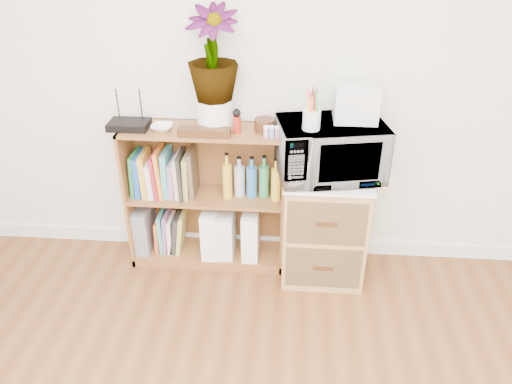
# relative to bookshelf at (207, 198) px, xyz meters

# --- Properties ---
(skirting_board) EXTENTS (4.00, 0.02, 0.10)m
(skirting_board) POSITION_rel_bookshelf_xyz_m (0.35, 0.14, -0.42)
(skirting_board) COLOR white
(skirting_board) RESTS_ON ground
(bookshelf) EXTENTS (1.00, 0.30, 0.95)m
(bookshelf) POSITION_rel_bookshelf_xyz_m (0.00, 0.00, 0.00)
(bookshelf) COLOR brown
(bookshelf) RESTS_ON ground
(wicker_unit) EXTENTS (0.50, 0.45, 0.70)m
(wicker_unit) POSITION_rel_bookshelf_xyz_m (0.75, -0.08, -0.12)
(wicker_unit) COLOR #9E7542
(wicker_unit) RESTS_ON ground
(microwave) EXTENTS (0.66, 0.51, 0.33)m
(microwave) POSITION_rel_bookshelf_xyz_m (0.75, -0.08, 0.41)
(microwave) COLOR silver
(microwave) RESTS_ON wicker_unit
(pen_cup) EXTENTS (0.10, 0.10, 0.11)m
(pen_cup) POSITION_rel_bookshelf_xyz_m (0.63, -0.18, 0.63)
(pen_cup) COLOR silver
(pen_cup) RESTS_ON microwave
(small_appliance) EXTENTS (0.24, 0.20, 0.19)m
(small_appliance) POSITION_rel_bookshelf_xyz_m (0.88, -0.03, 0.67)
(small_appliance) COLOR silver
(small_appliance) RESTS_ON microwave
(router) EXTENTS (0.24, 0.16, 0.04)m
(router) POSITION_rel_bookshelf_xyz_m (-0.44, -0.02, 0.50)
(router) COLOR black
(router) RESTS_ON bookshelf
(white_bowl) EXTENTS (0.13, 0.13, 0.03)m
(white_bowl) POSITION_rel_bookshelf_xyz_m (-0.24, -0.03, 0.49)
(white_bowl) COLOR white
(white_bowl) RESTS_ON bookshelf
(plant_pot) EXTENTS (0.21, 0.21, 0.18)m
(plant_pot) POSITION_rel_bookshelf_xyz_m (0.07, 0.02, 0.56)
(plant_pot) COLOR white
(plant_pot) RESTS_ON bookshelf
(potted_plant) EXTENTS (0.29, 0.29, 0.52)m
(potted_plant) POSITION_rel_bookshelf_xyz_m (0.07, 0.02, 0.92)
(potted_plant) COLOR #327F3A
(potted_plant) RESTS_ON plant_pot
(trinket_box) EXTENTS (0.30, 0.08, 0.05)m
(trinket_box) POSITION_rel_bookshelf_xyz_m (0.03, -0.10, 0.50)
(trinket_box) COLOR #3B2010
(trinket_box) RESTS_ON bookshelf
(kokeshi_doll) EXTENTS (0.04, 0.04, 0.10)m
(kokeshi_doll) POSITION_rel_bookshelf_xyz_m (0.21, -0.04, 0.53)
(kokeshi_doll) COLOR #9F1E13
(kokeshi_doll) RESTS_ON bookshelf
(wooden_bowl) EXTENTS (0.12, 0.12, 0.07)m
(wooden_bowl) POSITION_rel_bookshelf_xyz_m (0.37, 0.01, 0.51)
(wooden_bowl) COLOR #391A0F
(wooden_bowl) RESTS_ON bookshelf
(paint_jars) EXTENTS (0.11, 0.04, 0.06)m
(paint_jars) POSITION_rel_bookshelf_xyz_m (0.41, -0.09, 0.50)
(paint_jars) COLOR pink
(paint_jars) RESTS_ON bookshelf
(file_box) EXTENTS (0.09, 0.25, 0.31)m
(file_box) POSITION_rel_bookshelf_xyz_m (-0.43, 0.00, -0.25)
(file_box) COLOR slate
(file_box) RESTS_ON bookshelf
(magazine_holder_left) EXTENTS (0.11, 0.27, 0.33)m
(magazine_holder_left) POSITION_rel_bookshelf_xyz_m (0.02, -0.01, -0.24)
(magazine_holder_left) COLOR white
(magazine_holder_left) RESTS_ON bookshelf
(magazine_holder_mid) EXTENTS (0.10, 0.25, 0.31)m
(magazine_holder_mid) POSITION_rel_bookshelf_xyz_m (0.12, -0.01, -0.25)
(magazine_holder_mid) COLOR white
(magazine_holder_mid) RESTS_ON bookshelf
(magazine_holder_right) EXTENTS (0.11, 0.27, 0.33)m
(magazine_holder_right) POSITION_rel_bookshelf_xyz_m (0.28, -0.01, -0.24)
(magazine_holder_right) COLOR white
(magazine_holder_right) RESTS_ON bookshelf
(cookbooks) EXTENTS (0.40, 0.20, 0.31)m
(cookbooks) POSITION_rel_bookshelf_xyz_m (-0.26, 0.00, 0.16)
(cookbooks) COLOR #1C6C36
(cookbooks) RESTS_ON bookshelf
(liquor_bottles) EXTENTS (0.44, 0.07, 0.30)m
(liquor_bottles) POSITION_rel_bookshelf_xyz_m (0.33, 0.00, 0.16)
(liquor_bottles) COLOR gold
(liquor_bottles) RESTS_ON bookshelf
(lower_books) EXTENTS (0.20, 0.19, 0.28)m
(lower_books) POSITION_rel_bookshelf_xyz_m (-0.26, 0.00, -0.27)
(lower_books) COLOR #D05624
(lower_books) RESTS_ON bookshelf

